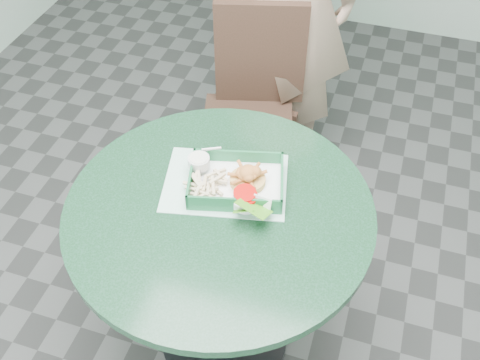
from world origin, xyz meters
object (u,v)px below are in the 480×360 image
(dining_chair, at_px, (253,99))
(cafe_table, at_px, (221,246))
(crab_sandwich, at_px, (248,182))
(food_basket, at_px, (236,188))
(sauce_ramekin, at_px, (206,160))

(dining_chair, bearing_deg, cafe_table, -95.66)
(dining_chair, distance_m, crab_sandwich, 0.79)
(food_basket, height_order, sauce_ramekin, sauce_ramekin)
(cafe_table, relative_size, food_basket, 3.29)
(cafe_table, bearing_deg, dining_chair, 99.54)
(cafe_table, relative_size, crab_sandwich, 8.51)
(cafe_table, relative_size, sauce_ramekin, 13.79)
(cafe_table, xyz_separation_m, sauce_ramekin, (-0.09, 0.14, 0.22))
(dining_chair, relative_size, food_basket, 3.34)
(sauce_ramekin, bearing_deg, food_basket, -24.28)
(food_basket, bearing_deg, dining_chair, 102.50)
(cafe_table, xyz_separation_m, dining_chair, (-0.14, 0.81, -0.05))
(dining_chair, relative_size, sauce_ramekin, 13.98)
(crab_sandwich, distance_m, sauce_ramekin, 0.16)
(cafe_table, bearing_deg, sauce_ramekin, 123.32)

